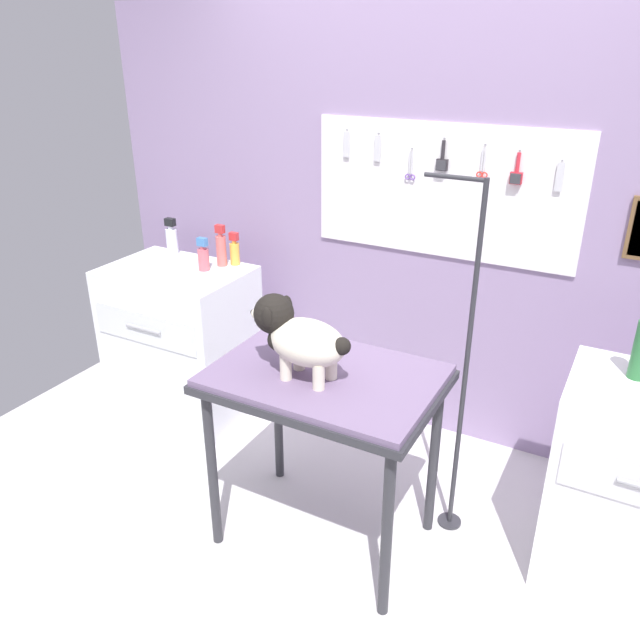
% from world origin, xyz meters
% --- Properties ---
extents(ground, '(4.40, 4.00, 0.04)m').
position_xyz_m(ground, '(0.00, 0.00, -0.02)').
color(ground, silver).
extents(rear_wall_panel, '(4.00, 0.11, 2.30)m').
position_xyz_m(rear_wall_panel, '(0.01, 1.28, 1.16)').
color(rear_wall_panel, '#917AA2').
rests_on(rear_wall_panel, ground).
extents(grooming_table, '(0.94, 0.66, 0.86)m').
position_xyz_m(grooming_table, '(-0.01, 0.16, 0.76)').
color(grooming_table, '#2D2D33').
rests_on(grooming_table, ground).
extents(grooming_arm, '(0.29, 0.11, 1.63)m').
position_xyz_m(grooming_arm, '(0.47, 0.51, 0.76)').
color(grooming_arm, '#2D2D33').
rests_on(grooming_arm, ground).
extents(dog, '(0.46, 0.22, 0.33)m').
position_xyz_m(dog, '(-0.09, 0.09, 1.03)').
color(dog, silver).
rests_on(dog, grooming_table).
extents(counter_left, '(0.80, 0.58, 0.91)m').
position_xyz_m(counter_left, '(-1.27, 0.73, 0.45)').
color(counter_left, white).
rests_on(counter_left, ground).
extents(pump_bottle_white, '(0.06, 0.06, 0.24)m').
position_xyz_m(pump_bottle_white, '(-1.07, 0.91, 1.01)').
color(pump_bottle_white, '#DA625D').
rests_on(pump_bottle_white, counter_left).
extents(spray_bottle_short, '(0.07, 0.07, 0.22)m').
position_xyz_m(spray_bottle_short, '(-1.46, 0.94, 1.00)').
color(spray_bottle_short, white).
rests_on(spray_bottle_short, counter_left).
extents(conditioner_bottle, '(0.06, 0.06, 0.19)m').
position_xyz_m(conditioner_bottle, '(-1.11, 0.80, 0.99)').
color(conditioner_bottle, '#CD5C67').
rests_on(conditioner_bottle, counter_left).
extents(spray_bottle_tall, '(0.06, 0.06, 0.19)m').
position_xyz_m(spray_bottle_tall, '(-1.01, 0.96, 0.99)').
color(spray_bottle_tall, gold).
rests_on(spray_bottle_tall, counter_left).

